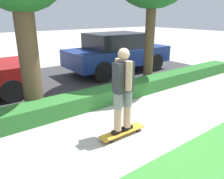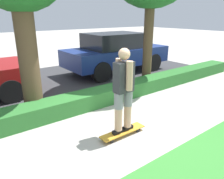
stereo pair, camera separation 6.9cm
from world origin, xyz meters
name	(u,v)px [view 1 (the left image)]	position (x,y,z in m)	size (l,w,h in m)	color
ground_plane	(134,129)	(0.00, 0.00, 0.00)	(60.00, 60.00, 0.00)	#ADA89E
street_asphalt	(56,82)	(0.00, 4.20, 0.00)	(12.85, 5.00, 0.01)	#38383A
hedge_row	(94,98)	(0.00, 1.60, 0.21)	(12.85, 0.60, 0.41)	#2D702D
skateboard	(122,132)	(-0.38, -0.06, 0.08)	(1.02, 0.24, 0.10)	gold
skater_person	(123,89)	(-0.38, -0.06, 0.99)	(0.50, 0.43, 1.67)	black
parked_car_middle	(117,52)	(2.71, 4.10, 0.85)	(4.38, 1.94, 1.62)	navy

